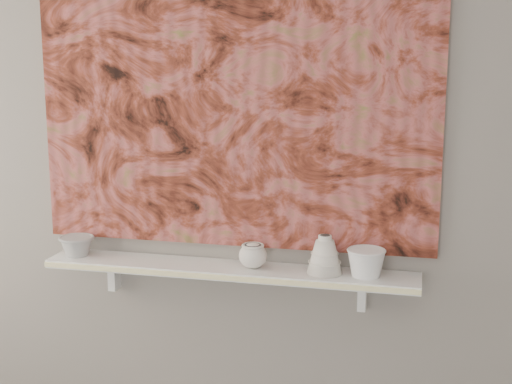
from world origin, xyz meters
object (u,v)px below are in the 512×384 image
(bowl_grey, at_px, (77,246))
(cup_cream, at_px, (253,256))
(bell_vessel, at_px, (325,254))
(shelf, at_px, (228,270))
(painting, at_px, (233,99))
(bowl_white, at_px, (366,262))

(bowl_grey, height_order, cup_cream, cup_cream)
(cup_cream, distance_m, bell_vessel, 0.27)
(cup_cream, xyz_separation_m, bell_vessel, (0.26, 0.00, 0.02))
(bowl_grey, relative_size, bell_vessel, 0.97)
(shelf, bearing_deg, painting, 90.00)
(cup_cream, bearing_deg, shelf, 180.00)
(cup_cream, height_order, bowl_white, bowl_white)
(shelf, bearing_deg, bowl_white, 0.00)
(bowl_grey, xyz_separation_m, cup_cream, (0.70, 0.00, 0.01))
(shelf, relative_size, painting, 0.93)
(cup_cream, bearing_deg, bowl_grey, 180.00)
(cup_cream, height_order, bell_vessel, bell_vessel)
(bowl_grey, height_order, bell_vessel, bell_vessel)
(painting, bearing_deg, bowl_white, -9.05)
(shelf, distance_m, cup_cream, 0.11)
(bowl_grey, relative_size, bowl_white, 0.99)
(bell_vessel, bearing_deg, shelf, 180.00)
(bowl_white, bearing_deg, bowl_grey, 180.00)
(shelf, distance_m, bowl_grey, 0.61)
(bell_vessel, bearing_deg, bowl_grey, 180.00)
(painting, height_order, bowl_white, painting)
(shelf, height_order, bowl_white, bowl_white)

